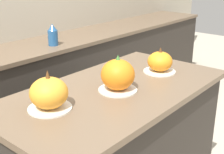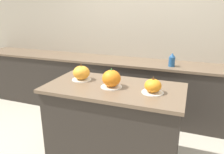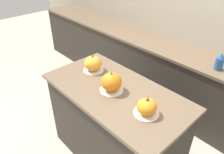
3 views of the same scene
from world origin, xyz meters
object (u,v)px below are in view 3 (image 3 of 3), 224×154
pumpkin_cake_left (93,64)px  pumpkin_cake_center (111,82)px  pumpkin_cake_right (147,107)px  bottle_tall (220,62)px

pumpkin_cake_left → pumpkin_cake_center: bearing=-14.7°
pumpkin_cake_left → pumpkin_cake_right: (0.83, -0.11, -0.01)m
pumpkin_cake_center → bottle_tall: size_ratio=1.13×
pumpkin_cake_left → bottle_tall: 1.37m
pumpkin_cake_left → bottle_tall: pumpkin_cake_left is taller
pumpkin_cake_center → bottle_tall: (0.49, 1.15, -0.02)m
pumpkin_cake_left → bottle_tall: bearing=49.6°
pumpkin_cake_center → bottle_tall: bearing=67.0°
pumpkin_cake_right → bottle_tall: 1.16m
bottle_tall → pumpkin_cake_left: bearing=-130.4°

